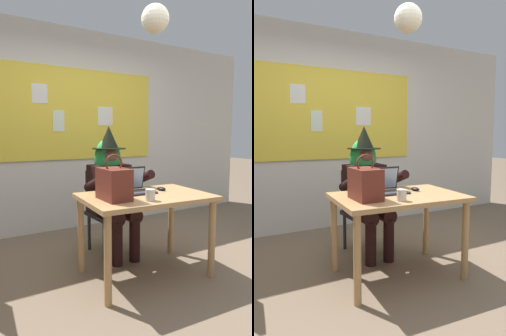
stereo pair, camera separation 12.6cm
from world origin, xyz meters
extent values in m
plane|color=#75604C|center=(0.00, 0.00, 0.00)|extent=(24.00, 24.00, 0.00)
cube|color=silver|center=(0.00, 1.86, 1.34)|extent=(6.19, 0.10, 2.67)
cube|color=yellow|center=(0.00, 1.80, 1.55)|extent=(2.40, 0.02, 1.20)
cube|color=white|center=(0.47, 1.79, 1.54)|extent=(0.23, 0.00, 0.26)
cube|color=white|center=(-0.20, 1.79, 1.46)|extent=(0.15, 0.01, 0.27)
cube|color=white|center=(-0.46, 1.79, 1.79)|extent=(0.24, 0.02, 0.24)
sphere|color=#F2EACC|center=(0.14, 0.15, 2.26)|extent=(0.24, 0.24, 0.24)
cube|color=tan|center=(0.05, 0.15, 0.73)|extent=(1.17, 0.81, 0.04)
cylinder|color=tan|center=(-0.47, -0.14, 0.35)|extent=(0.06, 0.06, 0.71)
cylinder|color=tan|center=(0.54, -0.20, 0.35)|extent=(0.06, 0.06, 0.71)
cylinder|color=tan|center=(-0.43, 0.49, 0.35)|extent=(0.06, 0.06, 0.71)
cylinder|color=tan|center=(0.58, 0.43, 0.35)|extent=(0.06, 0.06, 0.71)
cube|color=black|center=(0.03, 0.80, 0.42)|extent=(0.45, 0.45, 0.04)
cube|color=black|center=(0.02, 0.99, 0.66)|extent=(0.38, 0.06, 0.45)
cylinder|color=#262628|center=(0.21, 0.64, 0.20)|extent=(0.04, 0.04, 0.40)
cylinder|color=#262628|center=(-0.13, 0.62, 0.20)|extent=(0.04, 0.04, 0.40)
cylinder|color=#262628|center=(0.19, 0.98, 0.20)|extent=(0.04, 0.04, 0.40)
cylinder|color=#262628|center=(-0.15, 0.96, 0.20)|extent=(0.04, 0.04, 0.40)
cylinder|color=black|center=(0.12, 0.44, 0.22)|extent=(0.11, 0.11, 0.44)
cylinder|color=black|center=(-0.08, 0.44, 0.22)|extent=(0.11, 0.11, 0.44)
cylinder|color=black|center=(0.13, 0.61, 0.47)|extent=(0.16, 0.42, 0.15)
cylinder|color=black|center=(-0.07, 0.61, 0.47)|extent=(0.16, 0.42, 0.15)
cube|color=black|center=(0.03, 0.82, 0.70)|extent=(0.42, 0.27, 0.52)
cylinder|color=black|center=(0.28, 0.59, 0.81)|extent=(0.10, 0.46, 0.24)
cylinder|color=black|center=(-0.22, 0.59, 0.81)|extent=(0.10, 0.46, 0.24)
sphere|color=brown|center=(0.03, 0.82, 1.06)|extent=(0.20, 0.20, 0.20)
ellipsoid|color=green|center=(0.03, 0.85, 1.02)|extent=(0.30, 0.23, 0.44)
cylinder|color=black|center=(0.03, 0.82, 1.13)|extent=(0.36, 0.36, 0.01)
cone|color=black|center=(0.03, 0.82, 1.25)|extent=(0.21, 0.21, 0.24)
cube|color=black|center=(0.04, 0.24, 0.75)|extent=(0.28, 0.23, 0.01)
cube|color=#333338|center=(0.04, 0.24, 0.76)|extent=(0.23, 0.17, 0.00)
cube|color=black|center=(0.05, 0.38, 0.87)|extent=(0.27, 0.07, 0.22)
cube|color=#99B7E0|center=(0.05, 0.37, 0.87)|extent=(0.24, 0.05, 0.19)
ellipsoid|color=black|center=(0.30, 0.24, 0.76)|extent=(0.07, 0.11, 0.03)
cube|color=maroon|center=(-0.29, 0.11, 0.88)|extent=(0.20, 0.30, 0.26)
torus|color=maroon|center=(-0.29, 0.11, 1.05)|extent=(0.16, 0.02, 0.16)
cylinder|color=silver|center=(-0.05, -0.08, 0.79)|extent=(0.08, 0.08, 0.09)
camera|label=1|loc=(-1.42, -2.04, 1.28)|focal=31.96mm
camera|label=2|loc=(-1.31, -2.10, 1.28)|focal=31.96mm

